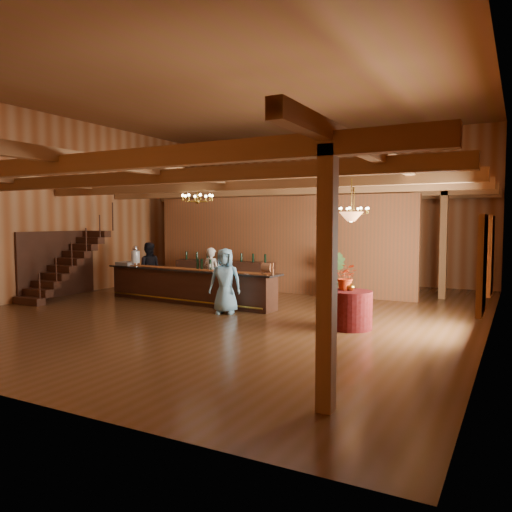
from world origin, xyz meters
The scene contains 31 objects.
floor centered at (0.00, 0.00, 0.00)m, with size 14.00×14.00×0.00m, color brown.
ceiling centered at (0.00, 0.00, 5.50)m, with size 14.00×14.00×0.00m, color brown.
wall_back centered at (0.00, 7.00, 2.75)m, with size 12.00×0.10×5.50m, color #A36D43.
wall_left centered at (-6.00, 0.00, 2.75)m, with size 0.10×14.00×5.50m, color #A36D43.
wall_right centered at (6.00, 0.00, 2.75)m, with size 0.10×14.00×5.50m, color #A36D43.
beam_grid centered at (0.00, 0.51, 3.24)m, with size 11.90×13.90×0.39m.
support_posts centered at (0.00, -0.50, 1.60)m, with size 9.20×10.20×3.20m.
partition_wall centered at (-0.50, 3.50, 1.55)m, with size 9.00×0.18×3.10m, color brown.
window_right_front centered at (5.95, -1.60, 1.55)m, with size 0.12×1.05×1.75m, color white.
window_right_back centered at (5.95, 1.00, 1.55)m, with size 0.12×1.05×1.75m, color white.
staircase centered at (-5.45, -0.74, 1.00)m, with size 1.00×2.80×2.00m.
backroom_boxes centered at (-0.29, 5.50, 0.53)m, with size 4.10×0.60×1.10m.
tasting_bar centered at (-1.70, 0.31, 0.49)m, with size 5.79×1.20×0.97m.
beverage_dispenser centered at (-3.84, 0.54, 1.25)m, with size 0.26×0.26×0.60m.
glass_rack_tray centered at (-4.13, 0.47, 1.01)m, with size 0.50×0.50×0.10m, color gray.
raffle_drum centered at (0.90, 0.05, 1.13)m, with size 0.34×0.24×0.30m.
bar_bottle_0 centered at (-1.46, 0.40, 1.11)m, with size 0.07×0.07×0.30m, color black.
bar_bottle_1 centered at (-1.31, 0.39, 1.11)m, with size 0.07×0.07×0.30m, color black.
bar_bottle_2 centered at (-1.01, 0.36, 1.11)m, with size 0.07×0.07×0.30m, color black.
bar_bottle_3 centered at (-1.01, 0.36, 1.11)m, with size 0.07×0.07×0.30m, color black.
backbar_shelf centered at (-2.20, 3.02, 0.49)m, with size 3.48×0.54×0.98m, color #3C2117.
round_table centered at (3.34, -0.83, 0.41)m, with size 0.95×0.95×0.82m, color #3C0402.
chandelier_left centered at (-0.83, -0.49, 2.90)m, with size 0.80×0.80×0.45m.
chandelier_right centered at (2.56, 1.88, 2.59)m, with size 0.80×0.80×0.77m.
pendant_lamp centered at (3.34, -0.83, 2.40)m, with size 0.52×0.52×0.90m.
bartender centered at (-1.42, 1.05, 0.77)m, with size 0.56×0.37×1.54m, color white.
staff_second centered at (-3.81, 1.08, 0.82)m, with size 0.80×0.62×1.64m, color black.
guest centered at (0.04, -0.57, 0.82)m, with size 0.80×0.52×1.64m, color #82C6EC.
floor_plant centered at (1.61, 2.90, 0.70)m, with size 0.77×0.62×1.40m, color #447533.
table_flowers centered at (3.22, -0.75, 1.10)m, with size 0.51×0.44×0.57m, color red.
table_vase centered at (3.32, -0.78, 0.98)m, with size 0.16×0.16×0.32m, color gold.
Camera 1 is at (6.53, -11.11, 2.30)m, focal length 35.00 mm.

